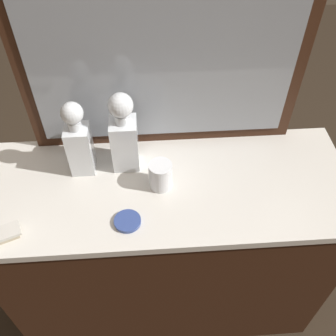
{
  "coord_description": "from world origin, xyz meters",
  "views": [
    {
      "loc": [
        -0.06,
        -0.8,
        1.77
      ],
      "look_at": [
        0.0,
        0.0,
        0.89
      ],
      "focal_mm": 40.73,
      "sensor_mm": 36.0,
      "label": 1
    }
  ],
  "objects_px": {
    "crystal_tumbler_far_left": "(160,175)",
    "crystal_decanter_front": "(124,139)",
    "crystal_decanter_far_right": "(79,145)",
    "porcelain_dish": "(127,221)"
  },
  "relations": [
    {
      "from": "crystal_tumbler_far_left",
      "to": "crystal_decanter_front",
      "type": "bearing_deg",
      "value": 137.59
    },
    {
      "from": "crystal_decanter_far_right",
      "to": "crystal_tumbler_far_left",
      "type": "bearing_deg",
      "value": -19.22
    },
    {
      "from": "crystal_decanter_far_right",
      "to": "porcelain_dish",
      "type": "relative_size",
      "value": 3.35
    },
    {
      "from": "crystal_decanter_front",
      "to": "crystal_tumbler_far_left",
      "type": "bearing_deg",
      "value": -42.41
    },
    {
      "from": "crystal_decanter_far_right",
      "to": "crystal_decanter_front",
      "type": "height_order",
      "value": "crystal_decanter_front"
    },
    {
      "from": "crystal_tumbler_far_left",
      "to": "porcelain_dish",
      "type": "xyz_separation_m",
      "value": [
        -0.11,
        -0.14,
        -0.04
      ]
    },
    {
      "from": "crystal_decanter_front",
      "to": "crystal_decanter_far_right",
      "type": "bearing_deg",
      "value": -175.19
    },
    {
      "from": "crystal_decanter_front",
      "to": "crystal_tumbler_far_left",
      "type": "xyz_separation_m",
      "value": [
        0.11,
        -0.1,
        -0.07
      ]
    },
    {
      "from": "crystal_decanter_front",
      "to": "porcelain_dish",
      "type": "height_order",
      "value": "crystal_decanter_front"
    },
    {
      "from": "crystal_decanter_far_right",
      "to": "porcelain_dish",
      "type": "height_order",
      "value": "crystal_decanter_far_right"
    }
  ]
}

